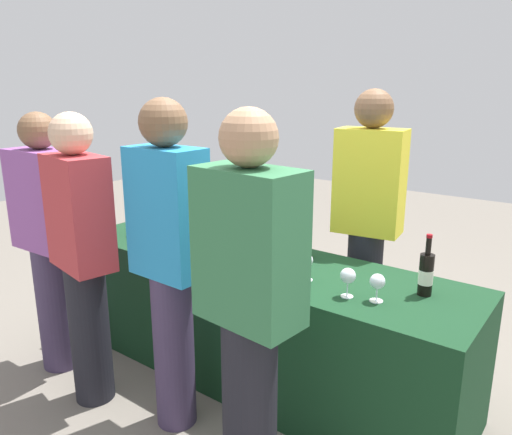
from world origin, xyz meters
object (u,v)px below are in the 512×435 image
at_px(guest_1, 82,253).
at_px(server_pouring, 367,219).
at_px(ice_bucket, 153,221).
at_px(wine_bottle_3, 228,224).
at_px(wine_bottle_6, 426,274).
at_px(wine_glass_2, 348,277).
at_px(wine_glass_3, 377,282).
at_px(wine_bottle_2, 196,224).
at_px(wine_bottle_5, 306,239).
at_px(wine_bottle_4, 251,229).
at_px(wine_glass_0, 182,239).
at_px(wine_glass_1, 307,261).
at_px(guest_0, 50,237).
at_px(wine_bottle_0, 162,213).
at_px(guest_3, 249,303).
at_px(wine_bottle_1, 182,220).
at_px(guest_2, 170,257).

bearing_deg(guest_1, server_pouring, 63.62).
bearing_deg(ice_bucket, server_pouring, 26.02).
height_order(wine_bottle_3, wine_bottle_6, wine_bottle_3).
bearing_deg(wine_bottle_3, wine_glass_2, -17.67).
bearing_deg(server_pouring, wine_glass_3, 110.21).
height_order(wine_bottle_2, wine_bottle_5, wine_bottle_5).
xyz_separation_m(wine_bottle_2, wine_bottle_4, (0.40, 0.07, 0.02)).
xyz_separation_m(wine_bottle_3, wine_glass_3, (1.14, -0.29, -0.02)).
bearing_deg(wine_glass_0, wine_glass_1, 6.54).
distance_m(wine_bottle_3, wine_glass_0, 0.36).
bearing_deg(server_pouring, wine_bottle_3, 22.37).
distance_m(wine_bottle_5, guest_0, 1.53).
relative_size(wine_glass_1, server_pouring, 0.08).
relative_size(wine_bottle_0, guest_3, 0.18).
relative_size(wine_bottle_1, guest_2, 0.18).
distance_m(wine_bottle_0, wine_glass_0, 0.63).
bearing_deg(guest_1, wine_bottle_3, 84.85).
xyz_separation_m(wine_glass_0, server_pouring, (0.81, 0.80, 0.09)).
height_order(wine_glass_3, guest_2, guest_2).
bearing_deg(server_pouring, ice_bucket, 18.06).
xyz_separation_m(wine_bottle_1, wine_bottle_2, (0.12, 0.01, -0.00)).
bearing_deg(wine_bottle_5, wine_bottle_2, -171.51).
xyz_separation_m(wine_bottle_5, wine_glass_2, (0.45, -0.35, -0.01)).
height_order(wine_bottle_3, server_pouring, server_pouring).
bearing_deg(wine_bottle_0, wine_bottle_5, 2.53).
distance_m(wine_glass_0, wine_glass_3, 1.20).
bearing_deg(wine_glass_0, guest_1, -109.52).
xyz_separation_m(wine_glass_1, guest_0, (-1.46, -0.55, -0.01)).
distance_m(wine_glass_0, guest_0, 0.80).
bearing_deg(guest_0, wine_bottle_5, 30.87).
bearing_deg(wine_bottle_4, wine_glass_2, -20.77).
bearing_deg(wine_bottle_1, wine_bottle_4, 8.82).
bearing_deg(wine_glass_3, wine_bottle_2, 171.57).
xyz_separation_m(wine_bottle_4, wine_glass_3, (0.94, -0.27, -0.03)).
bearing_deg(guest_3, wine_bottle_4, 131.89).
relative_size(wine_bottle_6, guest_1, 0.19).
xyz_separation_m(wine_glass_0, guest_3, (0.93, -0.54, 0.04)).
distance_m(wine_bottle_1, wine_bottle_3, 0.34).
xyz_separation_m(wine_bottle_6, ice_bucket, (-1.81, -0.10, -0.02)).
relative_size(wine_bottle_3, wine_glass_2, 2.16).
relative_size(wine_bottle_4, guest_0, 0.21).
bearing_deg(guest_2, wine_bottle_5, 70.76).
xyz_separation_m(wine_bottle_2, ice_bucket, (-0.31, -0.09, -0.02)).
height_order(server_pouring, guest_0, server_pouring).
height_order(ice_bucket, guest_0, guest_0).
distance_m(wine_bottle_4, wine_bottle_6, 1.10).
xyz_separation_m(wine_bottle_0, wine_bottle_4, (0.79, 0.01, 0.01)).
bearing_deg(wine_bottle_4, wine_glass_3, -16.08).
bearing_deg(wine_bottle_3, wine_bottle_0, -177.74).
relative_size(wine_bottle_4, wine_glass_2, 2.26).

